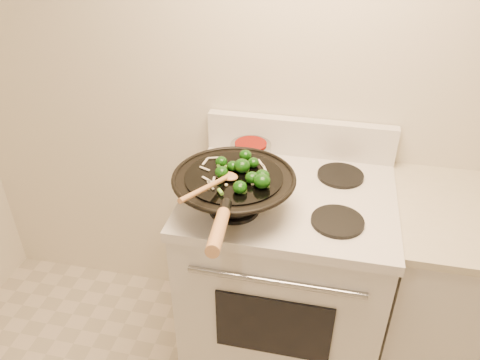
# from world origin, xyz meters

# --- Properties ---
(stove) EXTENTS (0.78, 0.67, 1.08)m
(stove) POSITION_xyz_m (-0.18, 1.17, 0.47)
(stove) COLOR silver
(stove) RESTS_ON ground
(counter_unit) EXTENTS (0.74, 0.62, 0.91)m
(counter_unit) POSITION_xyz_m (0.58, 1.20, 0.46)
(counter_unit) COLOR silver
(counter_unit) RESTS_ON ground
(wok) EXTENTS (0.42, 0.70, 0.23)m
(wok) POSITION_xyz_m (-0.36, 1.01, 1.00)
(wok) COLOR black
(wok) RESTS_ON stove
(stirfry) EXTENTS (0.26, 0.27, 0.05)m
(stirfry) POSITION_xyz_m (-0.32, 1.02, 1.08)
(stirfry) COLOR #0D3708
(stirfry) RESTS_ON wok
(wooden_spoon) EXTENTS (0.13, 0.30, 0.08)m
(wooden_spoon) POSITION_xyz_m (-0.40, 0.92, 1.09)
(wooden_spoon) COLOR #AE7644
(wooden_spoon) RESTS_ON wok
(saucepan) EXTENTS (0.16, 0.26, 0.10)m
(saucepan) POSITION_xyz_m (-0.36, 1.32, 0.98)
(saucepan) COLOR #97999F
(saucepan) RESTS_ON stove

